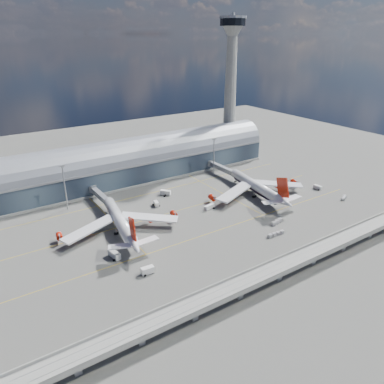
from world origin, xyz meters
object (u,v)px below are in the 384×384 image
floodlight_mast_right (214,156)px  airliner_right (257,187)px  service_truck_4 (156,204)px  service_truck_5 (166,193)px  airliner_left (120,222)px  cargo_train_0 (276,234)px  cargo_train_2 (344,198)px  service_truck_0 (114,254)px  service_truck_1 (148,270)px  service_truck_2 (209,207)px  floodlight_mast_left (65,186)px  control_tower (230,89)px  service_truck_3 (318,187)px  cargo_train_1 (277,222)px

floodlight_mast_right → airliner_right: 43.81m
service_truck_4 → service_truck_5: bearing=54.6°
airliner_left → cargo_train_0: 75.23m
cargo_train_0 → cargo_train_2: bearing=-85.1°
service_truck_0 → service_truck_5: 70.57m
cargo_train_0 → service_truck_4: bearing=24.1°
service_truck_1 → cargo_train_2: 130.29m
floodlight_mast_right → service_truck_2: floodlight_mast_right is taller
floodlight_mast_right → service_truck_2: (-34.65, -42.90, -12.34)m
airliner_right → service_truck_2: size_ratio=9.00×
floodlight_mast_left → control_tower: bearing=11.7°
service_truck_3 → cargo_train_2: 18.55m
service_truck_4 → service_truck_5: service_truck_5 is taller
service_truck_1 → cargo_train_0: bearing=-91.9°
service_truck_1 → cargo_train_0: (65.60, -6.45, -0.67)m
service_truck_5 → service_truck_0: bearing=-177.2°
service_truck_1 → service_truck_5: service_truck_1 is taller
service_truck_1 → service_truck_0: bearing=23.1°
cargo_train_1 → airliner_left: bearing=74.4°
floodlight_mast_right → service_truck_1: size_ratio=4.80×
control_tower → service_truck_2: 111.41m
floodlight_mast_left → cargo_train_2: floodlight_mast_left is taller
service_truck_3 → service_truck_5: size_ratio=0.83×
airliner_left → cargo_train_1: airliner_left is taller
airliner_left → airliner_right: size_ratio=0.98×
airliner_left → service_truck_5: (40.84, 27.51, -3.92)m
service_truck_4 → service_truck_1: bearing=-107.8°
service_truck_1 → service_truck_5: 80.14m
service_truck_1 → service_truck_5: bearing=-31.4°
service_truck_0 → floodlight_mast_left: bearing=84.1°
airliner_left → cargo_train_0: bearing=-26.8°
cargo_train_0 → cargo_train_2: (64.66, 9.02, -0.06)m
cargo_train_2 → control_tower: bearing=27.8°
cargo_train_1 → cargo_train_2: bearing=-78.1°
floodlight_mast_left → cargo_train_0: (74.51, -84.54, -12.78)m
service_truck_5 → cargo_train_1: size_ratio=0.79×
control_tower → cargo_train_1: (-51.08, -103.84, -50.71)m
service_truck_1 → cargo_train_0: 65.92m
airliner_right → service_truck_3: (38.36, -13.98, -4.02)m
service_truck_3 → cargo_train_0: bearing=-161.6°
service_truck_0 → cargo_train_0: bearing=-27.3°
service_truck_4 → service_truck_2: bearing=-27.8°
control_tower → cargo_train_0: bearing=-118.3°
floodlight_mast_left → service_truck_4: (42.83, -22.90, -12.29)m
floodlight_mast_right → cargo_train_1: size_ratio=3.18×
floodlight_mast_left → service_truck_0: bearing=-87.7°
floodlight_mast_left → airliner_left: bearing=-70.6°
floodlight_mast_left → cargo_train_0: size_ratio=2.59×
airliner_right → service_truck_4: (-57.24, 20.11, -3.95)m
airliner_right → service_truck_4: 60.80m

